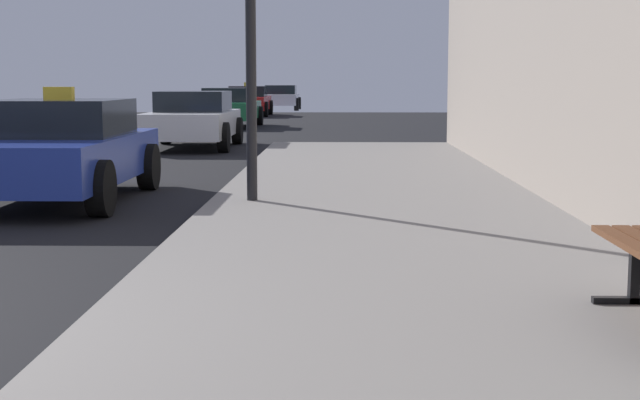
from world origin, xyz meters
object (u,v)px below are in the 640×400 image
object	(u,v)px
car_green	(229,107)
car_silver	(281,97)
car_blue	(57,150)
car_red	(248,101)
car_white	(193,119)

from	to	relation	value
car_green	car_silver	distance (m)	17.70
car_blue	car_silver	world-z (taller)	car_blue
car_red	car_silver	bearing A→B (deg)	-96.57
car_blue	car_silver	size ratio (longest dim) A/B	1.00
car_green	car_silver	bearing A→B (deg)	-91.83
car_white	car_green	world-z (taller)	same
car_silver	car_white	bearing A→B (deg)	89.52
car_white	car_red	world-z (taller)	car_red
car_green	car_red	bearing A→B (deg)	-87.99
car_white	car_silver	world-z (taller)	same
car_blue	car_silver	distance (m)	36.63
car_white	car_silver	distance (m)	27.27
car_red	car_white	bearing A→B (deg)	92.01
car_blue	car_white	distance (m)	9.36
car_red	car_blue	bearing A→B (deg)	90.91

